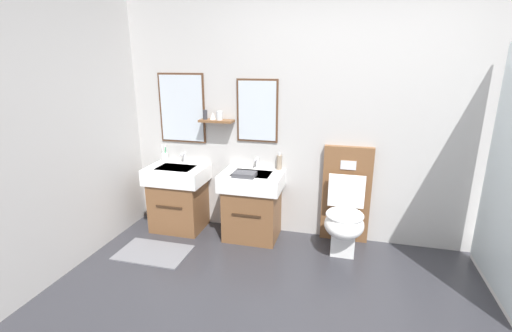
{
  "coord_description": "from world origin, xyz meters",
  "views": [
    {
      "loc": [
        -0.0,
        -1.92,
        1.79
      ],
      "look_at": [
        -0.84,
        1.26,
        0.83
      ],
      "focal_mm": 25.04,
      "sensor_mm": 36.0,
      "label": 1
    }
  ],
  "objects": [
    {
      "name": "wall_back",
      "position": [
        -0.02,
        1.69,
        1.28
      ],
      "size": [
        4.88,
        0.27,
        2.55
      ],
      "color": "#B7B5B2",
      "rests_on": "ground"
    },
    {
      "name": "bath_mat",
      "position": [
        -1.76,
        0.83,
        0.01
      ],
      "size": [
        0.68,
        0.44,
        0.01
      ],
      "primitive_type": "cube",
      "color": "slate",
      "rests_on": "ground"
    },
    {
      "name": "vanity_sink_left",
      "position": [
        -1.76,
        1.43,
        0.38
      ],
      "size": [
        0.62,
        0.49,
        0.71
      ],
      "color": "brown",
      "rests_on": "ground"
    },
    {
      "name": "tap_on_left_sink",
      "position": [
        -1.76,
        1.61,
        0.78
      ],
      "size": [
        0.03,
        0.13,
        0.11
      ],
      "color": "silver",
      "rests_on": "vanity_sink_left"
    },
    {
      "name": "vanity_sink_right",
      "position": [
        -0.92,
        1.43,
        0.38
      ],
      "size": [
        0.62,
        0.49,
        0.71
      ],
      "color": "brown",
      "rests_on": "ground"
    },
    {
      "name": "tap_on_right_sink",
      "position": [
        -0.92,
        1.61,
        0.78
      ],
      "size": [
        0.03,
        0.13,
        0.11
      ],
      "color": "silver",
      "rests_on": "vanity_sink_right"
    },
    {
      "name": "toilet",
      "position": [
        0.02,
        1.43,
        0.38
      ],
      "size": [
        0.48,
        0.63,
        1.0
      ],
      "color": "brown",
      "rests_on": "ground"
    },
    {
      "name": "toothbrush_cup",
      "position": [
        -1.99,
        1.6,
        0.77
      ],
      "size": [
        0.07,
        0.07,
        0.2
      ],
      "color": "silver",
      "rests_on": "vanity_sink_left"
    },
    {
      "name": "soap_dispenser",
      "position": [
        -0.67,
        1.6,
        0.79
      ],
      "size": [
        0.06,
        0.06,
        0.19
      ],
      "color": "gray",
      "rests_on": "vanity_sink_right"
    },
    {
      "name": "folded_hand_towel",
      "position": [
        -0.96,
        1.28,
        0.73
      ],
      "size": [
        0.22,
        0.16,
        0.04
      ],
      "primitive_type": "cube",
      "color": "#47474C",
      "rests_on": "vanity_sink_right"
    }
  ]
}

